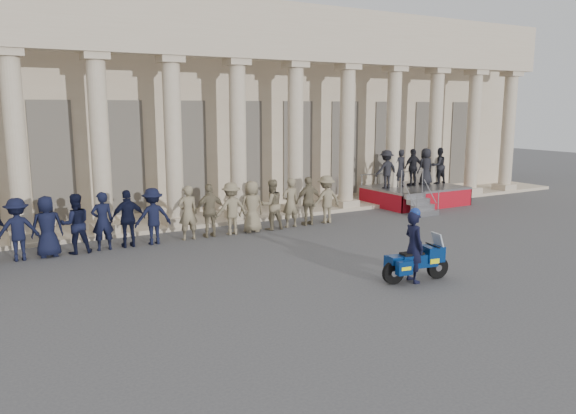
# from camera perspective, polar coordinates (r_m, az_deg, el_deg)

# --- Properties ---
(ground) EXTENTS (90.00, 90.00, 0.00)m
(ground) POSITION_cam_1_polar(r_m,az_deg,el_deg) (15.03, 3.58, -7.29)
(ground) COLOR #444447
(ground) RESTS_ON ground
(building) EXTENTS (40.00, 12.50, 9.00)m
(building) POSITION_cam_1_polar(r_m,az_deg,el_deg) (27.84, -13.60, 9.91)
(building) COLOR #BBA88C
(building) RESTS_ON ground
(officer_rank) EXTENTS (19.31, 0.71, 1.88)m
(officer_rank) POSITION_cam_1_polar(r_m,az_deg,el_deg) (18.58, -19.97, -1.53)
(officer_rank) COLOR black
(officer_rank) RESTS_ON ground
(reviewing_stand) EXTENTS (4.27, 4.05, 2.58)m
(reviewing_stand) POSITION_cam_1_polar(r_m,az_deg,el_deg) (26.71, 12.66, 3.23)
(reviewing_stand) COLOR gray
(reviewing_stand) RESTS_ON ground
(motorcycle) EXTENTS (1.94, 0.90, 1.25)m
(motorcycle) POSITION_cam_1_polar(r_m,az_deg,el_deg) (15.06, 12.94, -5.37)
(motorcycle) COLOR black
(motorcycle) RESTS_ON ground
(rider) EXTENTS (0.55, 0.75, 1.96)m
(rider) POSITION_cam_1_polar(r_m,az_deg,el_deg) (14.89, 12.66, -3.82)
(rider) COLOR black
(rider) RESTS_ON ground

